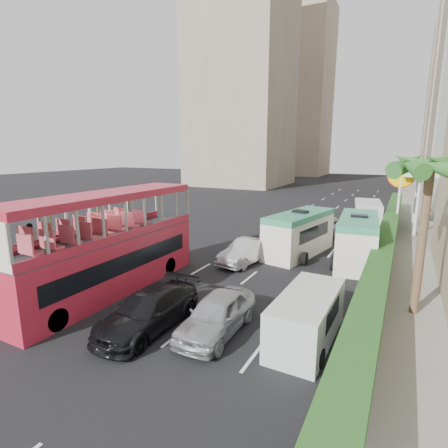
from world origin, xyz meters
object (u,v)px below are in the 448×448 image
Objects in this scene: double_decker_bus at (108,243)px; minibus_near at (299,234)px; panel_van_far at (367,214)px; shell_station at (443,201)px; panel_van_near at (307,317)px; van_asset at (325,233)px; car_black at (149,328)px; minibus_far at (357,240)px; car_silver_lane_a at (246,263)px; car_silver_lane_b at (217,332)px; palm_tree at (422,241)px.

double_decker_bus reaches higher than minibus_near.
shell_station is at bearing -8.50° from panel_van_far.
double_decker_bus reaches higher than panel_van_near.
shell_station is (8.86, 5.02, 2.75)m from van_asset.
shell_station is (5.85, 23.10, 1.82)m from panel_van_near.
car_black is 14.43m from minibus_far.
minibus_far reaches higher than car_black.
car_silver_lane_a is 0.79× the size of panel_van_far.
car_black is 25.88m from panel_van_far.
shell_station reaches higher than car_silver_lane_b.
double_decker_bus reaches higher than minibus_far.
panel_van_near is at bearing 16.76° from car_silver_lane_b.
car_black is at bearing -159.96° from panel_van_near.
palm_tree is at bearing -33.07° from minibus_near.
double_decker_bus is at bearing 169.36° from car_silver_lane_b.
car_silver_lane_a is 10.98m from van_asset.
double_decker_bus is at bearing -179.45° from panel_van_near.
car_black is 0.65× the size of shell_station.
shell_station is at bearing 62.46° from car_silver_lane_a.
car_black is 27.87m from shell_station.
car_black is (4.25, -2.13, -2.53)m from double_decker_bus.
van_asset is 0.86× the size of panel_van_far.
car_silver_lane_b is 0.98× the size of panel_van_near.
panel_van_far is at bearing 91.50° from panel_van_near.
car_silver_lane_b is 0.57× the size of shell_station.
minibus_near is 1.03× the size of palm_tree.
minibus_far is (3.45, -7.24, 1.49)m from van_asset.
double_decker_bus is at bearing -110.88° from minibus_near.
panel_van_far is (3.20, 12.24, -0.32)m from minibus_near.
minibus_far is 13.45m from shell_station.
double_decker_bus is 28.02m from shell_station.
car_black reaches higher than van_asset.
car_black is at bearing -110.62° from panel_van_far.
minibus_far is at bearing 63.90° from car_black.
double_decker_bus is 8.91m from car_silver_lane_a.
double_decker_bus is 2.43× the size of car_silver_lane_a.
car_silver_lane_a is at bearing -117.61° from panel_van_far.
double_decker_bus is 1.72× the size of palm_tree.
panel_van_far is (-0.58, 12.33, -0.35)m from minibus_far.
minibus_near is 0.98× the size of minibus_far.
car_silver_lane_b reaches higher than car_silver_lane_a.
panel_van_far reaches higher than car_silver_lane_a.
panel_van_far is (5.76, 25.20, 1.14)m from car_black.
panel_van_near is (5.82, -7.47, 0.93)m from car_silver_lane_a.
panel_van_near is 6.01m from palm_tree.
minibus_far is at bearing -113.83° from shell_station.
car_silver_lane_b is 25.97m from shell_station.
car_silver_lane_a is 0.57× the size of shell_station.
double_decker_bus is 1.64× the size of minibus_far.
minibus_near is at bearing -127.08° from shell_station.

